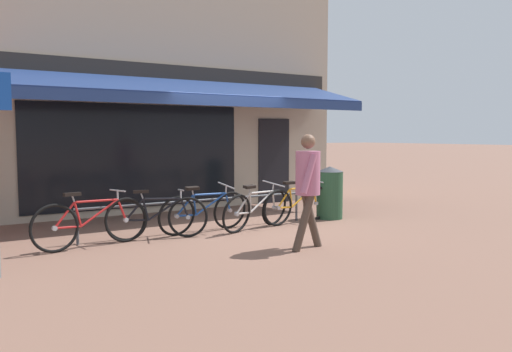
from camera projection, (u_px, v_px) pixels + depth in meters
name	position (u px, v px, depth m)	size (l,w,h in m)	color
ground_plane	(249.00, 225.00, 9.37)	(160.00, 160.00, 0.00)	brown
shop_front	(154.00, 94.00, 12.29)	(8.53, 4.77, 5.42)	tan
bike_rack_rail	(200.00, 204.00, 8.78)	(4.29, 0.04, 0.57)	#47494F
bicycle_red	(91.00, 222.00, 7.53)	(1.81, 0.53, 0.85)	black
bicycle_black	(157.00, 217.00, 8.12)	(1.65, 0.56, 0.82)	black
bicycle_blue	(204.00, 211.00, 8.66)	(1.78, 0.52, 0.86)	black
bicycle_silver	(256.00, 209.00, 8.95)	(1.70, 0.68, 0.86)	black
bicycle_orange	(298.00, 204.00, 9.59)	(1.70, 0.52, 0.84)	black
pedestrian_adult	(308.00, 179.00, 7.37)	(0.64, 0.50, 1.72)	#47382D
litter_bin	(330.00, 192.00, 10.14)	(0.54, 0.54, 1.06)	#23472D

